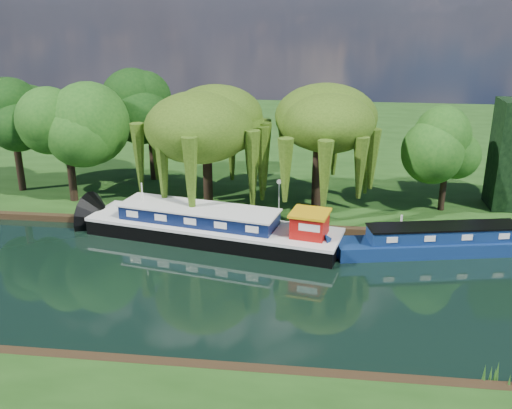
# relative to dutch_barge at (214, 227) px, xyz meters

# --- Properties ---
(ground) EXTENTS (120.00, 120.00, 0.00)m
(ground) POSITION_rel_dutch_barge_xyz_m (3.44, -6.07, -0.89)
(ground) COLOR black
(far_bank) EXTENTS (120.00, 52.00, 0.45)m
(far_bank) POSITION_rel_dutch_barge_xyz_m (3.44, 27.93, -0.67)
(far_bank) COLOR #193E10
(far_bank) RESTS_ON ground
(dutch_barge) EXTENTS (17.53, 7.25, 3.61)m
(dutch_barge) POSITION_rel_dutch_barge_xyz_m (0.00, 0.00, 0.00)
(dutch_barge) COLOR black
(dutch_barge) RESTS_ON ground
(narrowboat) EXTENTS (13.69, 4.89, 1.97)m
(narrowboat) POSITION_rel_dutch_barge_xyz_m (14.69, -0.25, -0.19)
(narrowboat) COLOR navy
(narrowboat) RESTS_ON ground
(red_dinghy) EXTENTS (3.47, 2.63, 0.68)m
(red_dinghy) POSITION_rel_dutch_barge_xyz_m (-4.87, 0.97, -0.89)
(red_dinghy) COLOR #9C0E0B
(red_dinghy) RESTS_ON ground
(willow_left) EXTENTS (7.04, 7.04, 8.43)m
(willow_left) POSITION_rel_dutch_barge_xyz_m (-1.47, 5.43, 5.68)
(willow_left) COLOR black
(willow_left) RESTS_ON far_bank
(willow_right) EXTENTS (6.70, 6.70, 8.17)m
(willow_right) POSITION_rel_dutch_barge_xyz_m (6.61, 5.93, 5.51)
(willow_right) COLOR black
(willow_right) RESTS_ON far_bank
(tree_far_left) EXTENTS (5.39, 5.39, 8.68)m
(tree_far_left) POSITION_rel_dutch_barge_xyz_m (-12.07, 5.34, 5.49)
(tree_far_left) COLOR black
(tree_far_left) RESTS_ON far_bank
(tree_far_back) EXTENTS (4.85, 4.85, 8.15)m
(tree_far_back) POSITION_rel_dutch_barge_xyz_m (-17.37, 7.33, 5.25)
(tree_far_back) COLOR black
(tree_far_back) RESTS_ON far_bank
(tree_far_mid) EXTENTS (5.25, 5.25, 8.59)m
(tree_far_mid) POSITION_rel_dutch_barge_xyz_m (-7.50, 11.48, 5.48)
(tree_far_mid) COLOR black
(tree_far_mid) RESTS_ON far_bank
(tree_far_right) EXTENTS (4.04, 4.04, 6.62)m
(tree_far_right) POSITION_rel_dutch_barge_xyz_m (15.83, 6.53, 4.12)
(tree_far_right) COLOR black
(tree_far_right) RESTS_ON far_bank
(lamppost) EXTENTS (0.36, 0.36, 2.56)m
(lamppost) POSITION_rel_dutch_barge_xyz_m (3.94, 4.43, 1.53)
(lamppost) COLOR silver
(lamppost) RESTS_ON far_bank
(mooring_posts) EXTENTS (19.16, 0.16, 1.00)m
(mooring_posts) POSITION_rel_dutch_barge_xyz_m (2.94, 2.33, 0.06)
(mooring_posts) COLOR silver
(mooring_posts) RESTS_ON far_bank
(reeds_near) EXTENTS (33.70, 1.50, 1.10)m
(reeds_near) POSITION_rel_dutch_barge_xyz_m (10.31, -13.64, -0.34)
(reeds_near) COLOR #205416
(reeds_near) RESTS_ON ground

